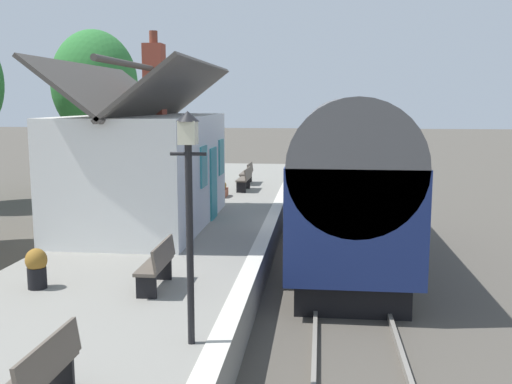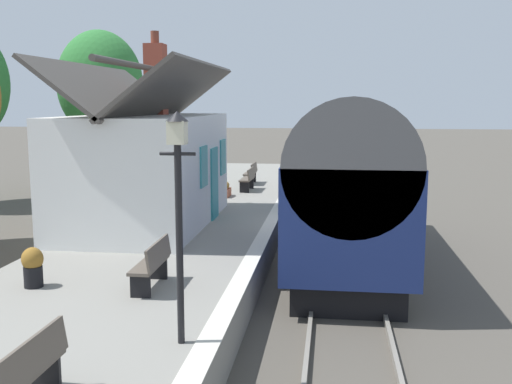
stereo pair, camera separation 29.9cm
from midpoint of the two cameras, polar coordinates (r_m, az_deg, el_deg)
ground_plane at (r=17.19m, az=4.86°, el=-5.55°), size 160.00×160.00×0.00m
platform at (r=17.55m, az=-7.08°, el=-3.93°), size 32.00×5.26×0.80m
platform_edge_coping at (r=17.07m, az=0.93°, el=-2.82°), size 32.00×0.36×0.02m
rail_near at (r=17.21m, az=10.28°, el=-5.40°), size 52.00×0.08×0.14m
rail_far at (r=17.17m, az=5.46°, el=-5.33°), size 52.00×0.08×0.14m
train at (r=15.65m, az=8.14°, el=1.26°), size 9.58×2.73×4.32m
station_building at (r=16.72m, az=-11.14°, el=2.50°), size 6.98×3.67×5.44m
bench_mid_platform at (r=11.07m, az=-10.27°, el=-6.84°), size 1.41×0.45×0.88m
bench_by_lamp at (r=22.89m, az=-1.45°, el=1.31°), size 1.41×0.46×0.88m
bench_platform_end at (r=24.79m, az=-1.18°, el=1.88°), size 1.40×0.44×0.88m
bench_near_building at (r=7.16m, az=-21.33°, el=-16.16°), size 1.41×0.45×0.88m
planter_edge_far at (r=11.72m, az=-21.16°, el=-6.81°), size 0.40×0.40×0.76m
planter_corner_building at (r=28.77m, az=-4.78°, el=2.67°), size 0.46×0.46×0.80m
planter_bench_left at (r=21.48m, az=-3.68°, el=0.23°), size 0.84×0.32×0.55m
lamp_post_platform at (r=8.14m, az=-7.58°, el=0.97°), size 0.32×0.50×3.30m
tree_distant at (r=28.32m, az=-15.63°, el=9.97°), size 4.07×3.85×7.47m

